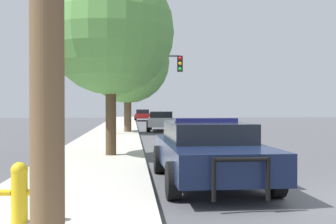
{
  "coord_description": "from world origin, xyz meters",
  "views": [
    {
      "loc": [
        -4.0,
        -6.86,
        1.67
      ],
      "look_at": [
        -2.1,
        15.08,
        1.37
      ],
      "focal_mm": 45.0,
      "sensor_mm": 36.0,
      "label": 1
    }
  ],
  "objects": [
    {
      "name": "sidewalk_left",
      "position": [
        -5.1,
        0.0,
        0.07
      ],
      "size": [
        3.0,
        110.0,
        0.13
      ],
      "color": "#BCB7AD",
      "rests_on": "ground_plane"
    },
    {
      "name": "tree_sidewalk_near",
      "position": [
        -4.65,
        6.54,
        4.03
      ],
      "size": [
        4.02,
        4.02,
        5.92
      ],
      "color": "#4C3823",
      "rests_on": "sidewalk_left"
    },
    {
      "name": "traffic_light",
      "position": [
        -3.32,
        17.01,
        3.4
      ],
      "size": [
        3.96,
        0.35,
        4.56
      ],
      "color": "#424247",
      "rests_on": "sidewalk_left"
    },
    {
      "name": "police_car",
      "position": [
        -2.34,
        2.14,
        0.72
      ],
      "size": [
        2.19,
        5.02,
        1.41
      ],
      "rotation": [
        0.0,
        0.0,
        3.16
      ],
      "color": "#141E3D",
      "rests_on": "ground_plane"
    },
    {
      "name": "car_background_distant",
      "position": [
        -2.74,
        41.48,
        0.7
      ],
      "size": [
        1.94,
        4.67,
        1.31
      ],
      "rotation": [
        0.0,
        0.0,
        -0.02
      ],
      "color": "maroon",
      "rests_on": "ground_plane"
    },
    {
      "name": "tree_sidewalk_mid",
      "position": [
        -4.24,
        18.78,
        4.4
      ],
      "size": [
        5.09,
        5.09,
        6.82
      ],
      "color": "brown",
      "rests_on": "sidewalk_left"
    },
    {
      "name": "car_background_midblock",
      "position": [
        -1.98,
        21.58,
        0.72
      ],
      "size": [
        2.16,
        4.54,
        1.32
      ],
      "rotation": [
        0.0,
        0.0,
        -0.08
      ],
      "color": "#B7B7BC",
      "rests_on": "ground_plane"
    },
    {
      "name": "fire_hydrant",
      "position": [
        -5.48,
        -1.16,
        0.56
      ],
      "size": [
        0.51,
        0.22,
        0.8
      ],
      "color": "gold",
      "rests_on": "sidewalk_left"
    }
  ]
}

